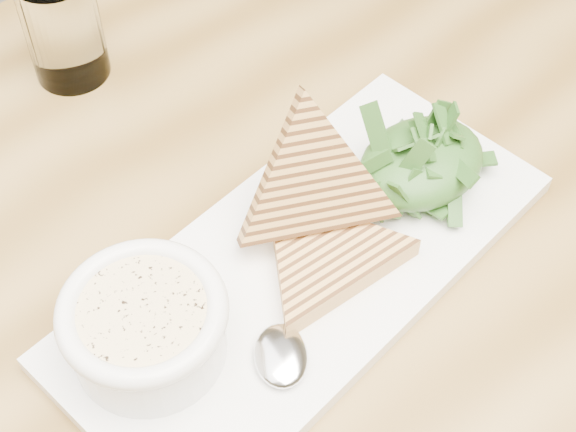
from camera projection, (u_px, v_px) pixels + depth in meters
table_top at (259, 232)px, 0.71m from camera, size 1.13×0.78×0.04m
table_leg_br at (400, 89)px, 1.34m from camera, size 0.06×0.06×0.71m
platter at (305, 268)px, 0.65m from camera, size 0.41×0.23×0.02m
soup_bowl at (147, 333)px, 0.58m from camera, size 0.10×0.10×0.04m
soup at (142, 313)px, 0.56m from camera, size 0.09×0.09×0.01m
bowl_rim at (142, 311)px, 0.56m from camera, size 0.11×0.11×0.01m
sandwich_flat at (325, 256)px, 0.64m from camera, size 0.14×0.14×0.02m
sandwich_lean at (314, 183)px, 0.63m from camera, size 0.19×0.19×0.16m
salad_base at (421, 163)px, 0.68m from camera, size 0.11×0.08×0.04m
arugula_pile at (422, 157)px, 0.67m from camera, size 0.11×0.10×0.05m
spoon_bowl at (281, 356)px, 0.59m from camera, size 0.06×0.06×0.01m
glass_near at (63, 27)px, 0.75m from camera, size 0.07×0.07×0.10m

